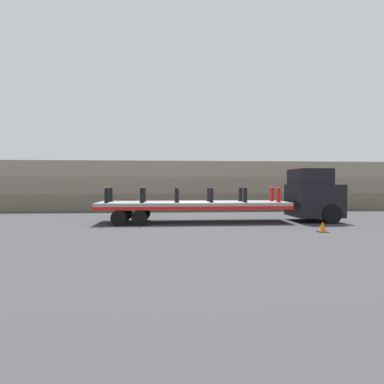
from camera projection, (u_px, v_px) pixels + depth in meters
The scene contains 19 objects.
ground_plane at pixel (193, 222), 17.45m from camera, with size 120.00×120.00×0.00m, color #38383A.
rock_cliff at pixel (186, 186), 26.20m from camera, with size 60.00×3.30×4.14m.
truck_cab at pixel (315, 195), 17.91m from camera, with size 2.68×2.65×3.12m.
flatbed_trailer at pixel (185, 205), 17.39m from camera, with size 10.92×2.65×1.19m.
fire_hydrant_black_near_0 at pixel (107, 195), 16.51m from camera, with size 0.28×0.44×0.86m.
fire_hydrant_black_far_0 at pixel (111, 195), 17.63m from camera, with size 0.28×0.44×0.86m.
fire_hydrant_black_near_1 at pixel (142, 195), 16.64m from camera, with size 0.28×0.44×0.86m.
fire_hydrant_black_far_1 at pixel (144, 194), 17.76m from camera, with size 0.28×0.44×0.86m.
fire_hydrant_black_near_2 at pixel (177, 195), 16.78m from camera, with size 0.28×0.44×0.86m.
fire_hydrant_black_far_2 at pixel (177, 194), 17.90m from camera, with size 0.28×0.44×0.86m.
fire_hydrant_black_near_3 at pixel (211, 195), 16.91m from camera, with size 0.28×0.44×0.86m.
fire_hydrant_black_far_3 at pixel (209, 194), 18.03m from camera, with size 0.28×0.44×0.86m.
fire_hydrant_black_near_4 at pixel (245, 195), 17.05m from camera, with size 0.28×0.44×0.86m.
fire_hydrant_black_far_4 at pixel (241, 194), 18.16m from camera, with size 0.28×0.44×0.86m.
fire_hydrant_red_near_5 at pixel (278, 195), 17.18m from camera, with size 0.28×0.44×0.86m.
fire_hydrant_red_far_5 at pixel (272, 194), 18.30m from camera, with size 0.28×0.44×0.86m.
cargo_strap_rear at pixel (109, 187), 17.05m from camera, with size 0.05×2.75×0.01m.
cargo_strap_middle at pixel (143, 187), 17.19m from camera, with size 0.05×2.75×0.01m.
traffic_cone at pixel (323, 227), 13.94m from camera, with size 0.43×0.43×0.50m.
Camera 1 is at (-1.29, -17.34, 2.27)m, focal length 28.00 mm.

